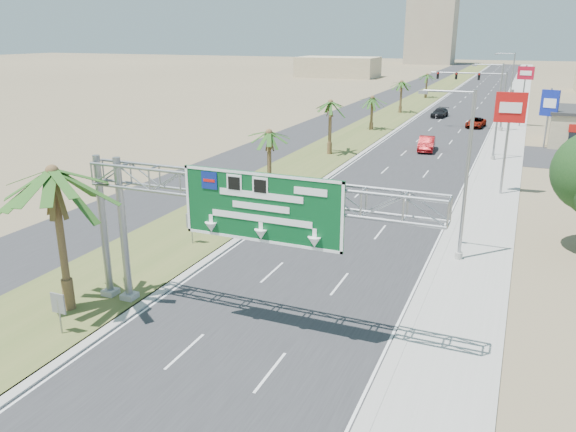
# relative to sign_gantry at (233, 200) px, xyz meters

# --- Properties ---
(road) EXTENTS (12.00, 300.00, 0.02)m
(road) POSITION_rel_sign_gantry_xyz_m (1.06, 100.07, -6.05)
(road) COLOR #28282B
(road) RESTS_ON ground
(sidewalk_right) EXTENTS (4.00, 300.00, 0.10)m
(sidewalk_right) POSITION_rel_sign_gantry_xyz_m (9.56, 100.07, -6.01)
(sidewalk_right) COLOR #9E9B93
(sidewalk_right) RESTS_ON ground
(median_grass) EXTENTS (7.00, 300.00, 0.12)m
(median_grass) POSITION_rel_sign_gantry_xyz_m (-8.94, 100.07, -6.00)
(median_grass) COLOR #4C5B28
(median_grass) RESTS_ON ground
(opposing_road) EXTENTS (8.00, 300.00, 0.02)m
(opposing_road) POSITION_rel_sign_gantry_xyz_m (-15.94, 100.07, -6.05)
(opposing_road) COLOR #28282B
(opposing_road) RESTS_ON ground
(sign_gantry) EXTENTS (16.75, 1.24, 7.50)m
(sign_gantry) POSITION_rel_sign_gantry_xyz_m (0.00, 0.00, 0.00)
(sign_gantry) COLOR gray
(sign_gantry) RESTS_ON ground
(palm_near) EXTENTS (5.70, 5.70, 8.35)m
(palm_near) POSITION_rel_sign_gantry_xyz_m (-8.14, -1.93, 0.87)
(palm_near) COLOR brown
(palm_near) RESTS_ON ground
(palm_row_b) EXTENTS (3.99, 3.99, 5.95)m
(palm_row_b) POSITION_rel_sign_gantry_xyz_m (-8.44, 22.07, -1.16)
(palm_row_b) COLOR brown
(palm_row_b) RESTS_ON ground
(palm_row_c) EXTENTS (3.99, 3.99, 6.75)m
(palm_row_c) POSITION_rel_sign_gantry_xyz_m (-8.44, 38.07, -0.39)
(palm_row_c) COLOR brown
(palm_row_c) RESTS_ON ground
(palm_row_d) EXTENTS (3.99, 3.99, 5.45)m
(palm_row_d) POSITION_rel_sign_gantry_xyz_m (-8.44, 56.07, -1.64)
(palm_row_d) COLOR brown
(palm_row_d) RESTS_ON ground
(palm_row_e) EXTENTS (3.99, 3.99, 6.15)m
(palm_row_e) POSITION_rel_sign_gantry_xyz_m (-8.44, 75.07, -0.97)
(palm_row_e) COLOR brown
(palm_row_e) RESTS_ON ground
(palm_row_f) EXTENTS (3.99, 3.99, 5.75)m
(palm_row_f) POSITION_rel_sign_gantry_xyz_m (-8.44, 100.07, -1.35)
(palm_row_f) COLOR brown
(palm_row_f) RESTS_ON ground
(streetlight_near) EXTENTS (3.27, 0.44, 10.00)m
(streetlight_near) POSITION_rel_sign_gantry_xyz_m (8.36, 12.07, -1.36)
(streetlight_near) COLOR gray
(streetlight_near) RESTS_ON ground
(streetlight_mid) EXTENTS (3.27, 0.44, 10.00)m
(streetlight_mid) POSITION_rel_sign_gantry_xyz_m (8.36, 42.07, -1.36)
(streetlight_mid) COLOR gray
(streetlight_mid) RESTS_ON ground
(streetlight_far) EXTENTS (3.27, 0.44, 10.00)m
(streetlight_far) POSITION_rel_sign_gantry_xyz_m (8.36, 78.07, -1.36)
(streetlight_far) COLOR gray
(streetlight_far) RESTS_ON ground
(signal_mast) EXTENTS (10.28, 0.71, 8.00)m
(signal_mast) POSITION_rel_sign_gantry_xyz_m (6.23, 62.05, -1.21)
(signal_mast) COLOR gray
(signal_mast) RESTS_ON ground
(median_signback_a) EXTENTS (0.75, 0.08, 2.08)m
(median_signback_a) POSITION_rel_sign_gantry_xyz_m (-6.74, -3.93, -4.61)
(median_signback_a) COLOR gray
(median_signback_a) RESTS_ON ground
(median_signback_b) EXTENTS (0.75, 0.08, 2.08)m
(median_signback_b) POSITION_rel_sign_gantry_xyz_m (-7.44, 8.07, -4.61)
(median_signback_b) COLOR gray
(median_signback_b) RESTS_ON ground
(tower_distant) EXTENTS (20.00, 16.00, 35.00)m
(tower_distant) POSITION_rel_sign_gantry_xyz_m (-30.94, 240.07, 11.44)
(tower_distant) COLOR tan
(tower_distant) RESTS_ON ground
(building_distant_left) EXTENTS (24.00, 14.00, 6.00)m
(building_distant_left) POSITION_rel_sign_gantry_xyz_m (-43.94, 150.07, -3.06)
(building_distant_left) COLOR tan
(building_distant_left) RESTS_ON ground
(car_left_lane) EXTENTS (2.40, 4.69, 1.53)m
(car_left_lane) POSITION_rel_sign_gantry_xyz_m (-4.44, 19.77, -5.29)
(car_left_lane) COLOR black
(car_left_lane) RESTS_ON ground
(car_mid_lane) EXTENTS (2.22, 5.10, 1.63)m
(car_mid_lane) POSITION_rel_sign_gantry_xyz_m (1.13, 44.47, -5.24)
(car_mid_lane) COLOR maroon
(car_mid_lane) RESTS_ON ground
(car_right_lane) EXTENTS (2.73, 5.10, 1.36)m
(car_right_lane) POSITION_rel_sign_gantry_xyz_m (4.78, 64.29, -5.38)
(car_right_lane) COLOR gray
(car_right_lane) RESTS_ON ground
(car_far) EXTENTS (2.54, 5.07, 1.41)m
(car_far) POSITION_rel_sign_gantry_xyz_m (-1.55, 72.82, -5.35)
(car_far) COLOR black
(car_far) RESTS_ON ground
(pole_sign_red_near) EXTENTS (2.42, 0.54, 8.65)m
(pole_sign_red_near) POSITION_rel_sign_gantry_xyz_m (10.06, 28.24, 0.72)
(pole_sign_red_near) COLOR gray
(pole_sign_red_near) RESTS_ON ground
(pole_sign_blue) EXTENTS (1.99, 0.95, 6.94)m
(pole_sign_blue) POSITION_rel_sign_gantry_xyz_m (13.65, 51.68, -1.05)
(pole_sign_blue) COLOR gray
(pole_sign_blue) RESTS_ON ground
(pole_sign_red_far) EXTENTS (2.22, 0.64, 8.68)m
(pole_sign_red_far) POSITION_rel_sign_gantry_xyz_m (10.56, 67.49, 0.81)
(pole_sign_red_far) COLOR gray
(pole_sign_red_far) RESTS_ON ground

